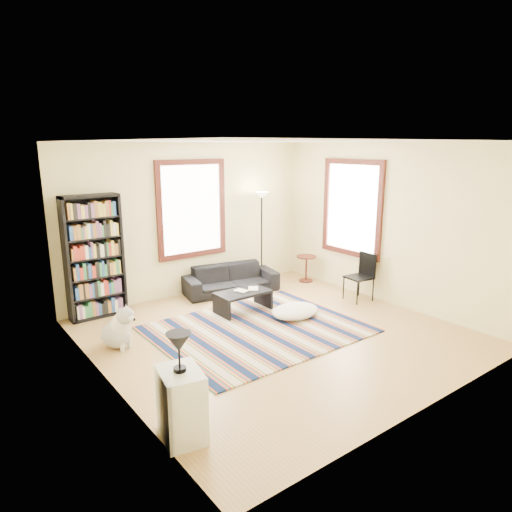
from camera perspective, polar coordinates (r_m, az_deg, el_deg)
floor at (r=6.96m, az=2.51°, el=-10.03°), size 5.00×5.00×0.10m
ceiling at (r=6.37m, az=2.79°, el=14.59°), size 5.00×5.00×0.10m
wall_back at (r=8.60m, az=-8.26°, el=4.55°), size 5.00×0.10×2.80m
wall_front at (r=4.89m, az=22.06°, el=-3.41°), size 5.00×0.10×2.80m
wall_left at (r=5.31m, az=-19.13°, el=-1.83°), size 0.10×5.00×2.80m
wall_right at (r=8.34m, az=16.33°, el=3.86°), size 0.10×5.00×2.80m
window_back at (r=8.50m, az=-8.04°, el=5.82°), size 1.20×0.06×1.60m
window_right at (r=8.75m, az=11.91°, el=5.88°), size 0.06×1.20×1.60m
rug at (r=7.06m, az=0.21°, el=-9.13°), size 3.02×2.42×0.02m
sofa at (r=8.71m, az=-3.19°, el=-2.90°), size 1.88×1.03×0.52m
bookshelf at (r=7.75m, az=-19.58°, el=-0.14°), size 0.90×0.30×2.00m
coffee_table at (r=7.72m, az=-1.64°, el=-5.73°), size 1.03×0.83×0.36m
book_a at (r=7.61m, az=-2.26°, el=-4.53°), size 0.25×0.22×0.02m
book_b at (r=7.78m, az=-0.95°, el=-4.10°), size 0.27×0.28×0.02m
floor_cushion at (r=7.55m, az=4.92°, el=-6.86°), size 1.01×0.89×0.21m
floor_lamp at (r=9.09m, az=0.70°, el=2.19°), size 0.36×0.36×1.86m
side_table at (r=9.44m, az=6.29°, el=-1.58°), size 0.44×0.44×0.54m
folding_chair at (r=8.42m, az=12.73°, el=-2.62°), size 0.46×0.44×0.86m
white_cabinet at (r=4.62m, az=-9.32°, el=-17.85°), size 0.47×0.56×0.70m
table_lamp at (r=4.36m, az=-9.60°, el=-11.79°), size 0.30×0.30×0.38m
dog at (r=6.69m, az=-17.18°, el=-8.39°), size 0.64×0.73×0.61m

